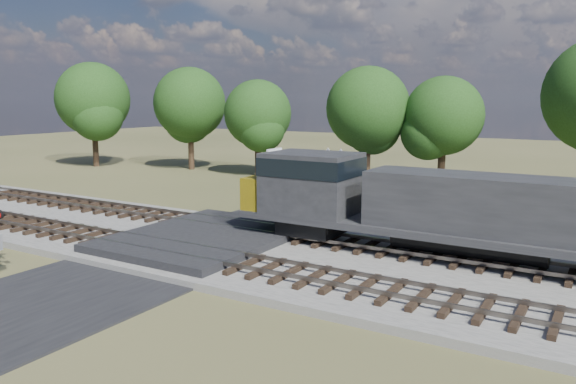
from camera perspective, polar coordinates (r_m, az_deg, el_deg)
The scene contains 9 objects.
ground at distance 26.01m, azimuth -9.05°, elevation -5.69°, with size 160.00×160.00×0.00m, color #414424.
ballast_bed at distance 21.66m, azimuth 12.85°, elevation -8.53°, with size 140.00×10.00×0.30m, color gray.
road at distance 26.00m, azimuth -9.05°, elevation -5.61°, with size 7.00×60.00×0.08m, color black.
crossing_panel at distance 26.30m, azimuth -8.37°, elevation -4.79°, with size 7.00×9.00×0.62m, color #262628.
track_near at distance 22.51m, azimuth -6.22°, elevation -6.95°, with size 140.00×2.60×0.33m.
track_far at distance 26.52m, azimuth 0.32°, elevation -4.35°, with size 140.00×2.60×0.33m.
crossing_signal_far at distance 29.00m, azimuth 4.52°, elevation -0.44°, with size 1.70×0.47×4.25m.
equipment_shed at distance 27.89m, azimuth 18.80°, elevation -1.93°, with size 5.00×5.00×2.92m.
treeline at distance 40.47m, azimuth 22.37°, elevation 8.42°, with size 79.53×10.67×11.26m.
Camera 1 is at (16.23, -19.16, 6.79)m, focal length 35.00 mm.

